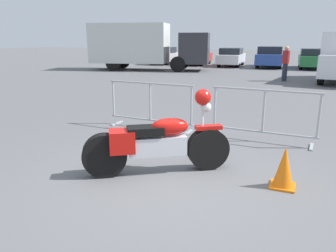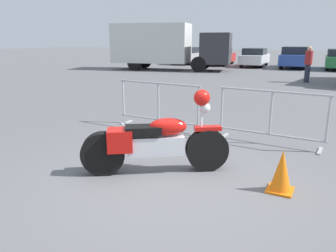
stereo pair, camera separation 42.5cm
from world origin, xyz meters
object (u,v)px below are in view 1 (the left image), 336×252
crowd_barrier_near (150,105)px  parked_car_green (312,59)px  parked_car_blue (270,57)px  crowd_barrier_far (263,115)px  parked_car_silver (165,55)px  pedestrian (286,62)px  traffic_cone (284,168)px  parked_car_red (197,56)px  motorcycle (158,142)px  box_truck (143,45)px  parked_car_white (231,57)px

crowd_barrier_near → parked_car_green: 18.89m
parked_car_blue → crowd_barrier_far: bearing=-177.4°
crowd_barrier_near → parked_car_silver: bearing=113.1°
crowd_barrier_near → pedestrian: bearing=78.6°
parked_car_green → traffic_cone: 20.67m
parked_car_red → pedestrian: (7.28, -8.26, 0.24)m
crowd_barrier_far → parked_car_blue: (-2.06, 18.67, 0.20)m
parked_car_red → traffic_cone: (8.26, -20.83, -0.39)m
parked_car_red → parked_car_blue: 5.62m
motorcycle → parked_car_blue: parked_car_blue is taller
parked_car_green → pedestrian: bearing=168.3°
parked_car_silver → motorcycle: bearing=-159.9°
box_truck → pedestrian: bearing=-28.7°
parked_car_silver → pedestrian: (10.09, -8.17, 0.23)m
crowd_barrier_near → parked_car_white: size_ratio=0.52×
box_truck → parked_car_green: bearing=15.3°
pedestrian → traffic_cone: pedestrian is taller
parked_car_blue → pedestrian: bearing=-172.2°
crowd_barrier_far → parked_car_blue: 18.78m
crowd_barrier_near → crowd_barrier_far: 2.52m
parked_car_red → parked_car_green: (8.42, -0.17, 0.01)m
box_truck → crowd_barrier_near: bearing=-74.8°
parked_car_red → box_truck: bearing=158.3°
parked_car_white → motorcycle: bearing=-173.9°
crowd_barrier_near → parked_car_red: size_ratio=0.52×
parked_car_red → parked_car_white: bearing=-98.7°
parked_car_blue → parked_car_silver: bearing=86.3°
motorcycle → parked_car_red: bearing=72.6°
crowd_barrier_far → parked_car_white: (-4.87, 18.52, 0.13)m
motorcycle → crowd_barrier_near: motorcycle is taller
parked_car_white → parked_car_green: bearing=-92.9°
crowd_barrier_near → box_truck: 14.86m
parked_car_white → parked_car_silver: bearing=84.8°
parked_car_silver → traffic_cone: bearing=-155.6°
parked_car_silver → traffic_cone: size_ratio=6.94×
crowd_barrier_far → box_truck: 16.20m
crowd_barrier_far → parked_car_silver: parked_car_silver is taller
motorcycle → parked_car_green: size_ratio=0.48×
pedestrian → parked_car_silver: bearing=-20.8°
parked_car_blue → pedestrian: (1.67, -8.16, 0.17)m
motorcycle → parked_car_blue: (-0.80, 20.95, 0.26)m
motorcycle → box_truck: size_ratio=0.25×
crowd_barrier_near → box_truck: (-7.01, 13.06, 1.08)m
motorcycle → parked_car_blue: 20.97m
crowd_barrier_near → pedestrian: (2.12, 10.51, 0.37)m
box_truck → parked_car_red: (1.85, 5.71, -0.95)m
motorcycle → pedestrian: pedestrian is taller
parked_car_silver → parked_car_red: 2.81m
parked_car_red → parked_car_silver: bearing=88.2°
crowd_barrier_far → traffic_cone: size_ratio=3.60×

